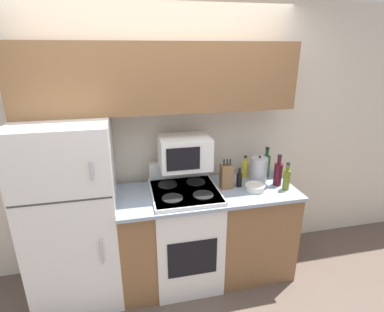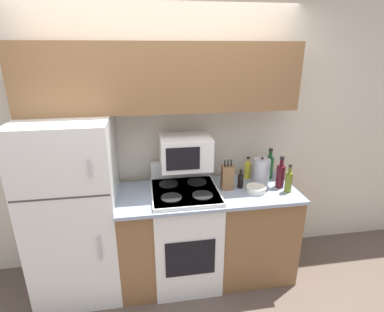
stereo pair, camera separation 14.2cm
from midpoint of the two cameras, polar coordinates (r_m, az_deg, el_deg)
ground_plane at (r=2.97m, az=-2.01°, el=-25.91°), size 12.00×12.00×0.00m
wall_back at (r=2.91m, az=-4.14°, el=2.85°), size 8.00×0.05×2.55m
lower_cabinets at (r=2.95m, az=4.30°, el=-14.54°), size 1.61×0.65×0.92m
refrigerator at (r=2.79m, az=-20.00°, el=-9.64°), size 0.72×0.71×1.61m
upper_cabinets at (r=2.60m, az=-4.07°, el=14.73°), size 2.33×0.34×0.57m
stove at (r=2.89m, az=0.14°, el=-14.60°), size 0.59×0.64×1.11m
microwave at (r=2.66m, az=0.25°, el=0.75°), size 0.45×0.35×0.28m
knife_block at (r=2.72m, az=8.20°, el=-4.04°), size 0.10×0.09×0.28m
bowl at (r=2.75m, az=13.58°, el=-6.11°), size 0.18×0.18×0.06m
bottle_olive_oil at (r=2.80m, az=19.32°, el=-4.58°), size 0.06×0.06×0.26m
bottle_soy_sauce at (r=2.78m, az=10.67°, el=-4.62°), size 0.05×0.05×0.18m
bottle_wine_green at (r=3.04m, az=15.82°, el=-1.95°), size 0.08×0.08×0.30m
bottle_cooking_spray at (r=2.99m, az=11.87°, el=-2.62°), size 0.06×0.06×0.22m
bottle_wine_red at (r=2.87m, az=17.86°, el=-3.52°), size 0.08×0.08×0.30m
kettle at (r=2.91m, az=14.43°, el=-2.82°), size 0.16×0.16×0.26m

